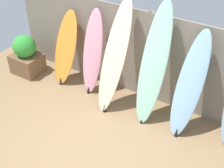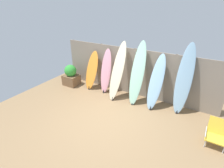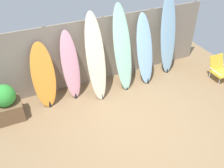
{
  "view_description": "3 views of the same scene",
  "coord_description": "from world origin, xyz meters",
  "px_view_note": "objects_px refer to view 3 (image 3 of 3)",
  "views": [
    {
      "loc": [
        2.12,
        -2.64,
        3.93
      ],
      "look_at": [
        -0.07,
        0.87,
        0.94
      ],
      "focal_mm": 50.0,
      "sensor_mm": 36.0,
      "label": 1
    },
    {
      "loc": [
        2.39,
        -3.66,
        3.38
      ],
      "look_at": [
        -0.01,
        0.41,
        1.07
      ],
      "focal_mm": 28.0,
      "sensor_mm": 36.0,
      "label": 2
    },
    {
      "loc": [
        -2.25,
        -3.48,
        4.03
      ],
      "look_at": [
        -0.36,
        0.64,
        0.77
      ],
      "focal_mm": 40.0,
      "sensor_mm": 36.0,
      "label": 3
    }
  ],
  "objects_px": {
    "surfboard_skyblue_4": "(145,50)",
    "planter_box": "(6,104)",
    "beach_chair": "(219,68)",
    "surfboard_orange_0": "(43,76)",
    "surfboard_skyblue_5": "(168,35)",
    "surfboard_cream_2": "(96,58)",
    "surfboard_seafoam_3": "(123,49)",
    "surfboard_pink_1": "(71,66)"
  },
  "relations": [
    {
      "from": "surfboard_skyblue_4",
      "to": "planter_box",
      "type": "xyz_separation_m",
      "value": [
        -3.64,
        -0.16,
        -0.48
      ]
    },
    {
      "from": "beach_chair",
      "to": "surfboard_orange_0",
      "type": "bearing_deg",
      "value": -178.32
    },
    {
      "from": "surfboard_orange_0",
      "to": "surfboard_skyblue_5",
      "type": "bearing_deg",
      "value": 0.82
    },
    {
      "from": "surfboard_cream_2",
      "to": "surfboard_seafoam_3",
      "type": "xyz_separation_m",
      "value": [
        0.75,
        0.05,
        0.05
      ]
    },
    {
      "from": "surfboard_orange_0",
      "to": "surfboard_seafoam_3",
      "type": "xyz_separation_m",
      "value": [
        2.03,
        -0.1,
        0.32
      ]
    },
    {
      "from": "surfboard_seafoam_3",
      "to": "beach_chair",
      "type": "height_order",
      "value": "surfboard_seafoam_3"
    },
    {
      "from": "surfboard_skyblue_4",
      "to": "surfboard_skyblue_5",
      "type": "distance_m",
      "value": 0.85
    },
    {
      "from": "surfboard_orange_0",
      "to": "beach_chair",
      "type": "height_order",
      "value": "surfboard_orange_0"
    },
    {
      "from": "surfboard_pink_1",
      "to": "surfboard_skyblue_4",
      "type": "bearing_deg",
      "value": -2.98
    },
    {
      "from": "surfboard_skyblue_5",
      "to": "surfboard_skyblue_4",
      "type": "bearing_deg",
      "value": -170.17
    },
    {
      "from": "surfboard_pink_1",
      "to": "planter_box",
      "type": "height_order",
      "value": "surfboard_pink_1"
    },
    {
      "from": "surfboard_orange_0",
      "to": "surfboard_cream_2",
      "type": "height_order",
      "value": "surfboard_cream_2"
    },
    {
      "from": "surfboard_seafoam_3",
      "to": "planter_box",
      "type": "xyz_separation_m",
      "value": [
        -2.97,
        -0.16,
        -0.65
      ]
    },
    {
      "from": "beach_chair",
      "to": "planter_box",
      "type": "relative_size",
      "value": 0.72
    },
    {
      "from": "surfboard_skyblue_4",
      "to": "planter_box",
      "type": "bearing_deg",
      "value": -177.43
    },
    {
      "from": "planter_box",
      "to": "surfboard_seafoam_3",
      "type": "bearing_deg",
      "value": 3.02
    },
    {
      "from": "surfboard_cream_2",
      "to": "beach_chair",
      "type": "distance_m",
      "value": 3.52
    },
    {
      "from": "surfboard_seafoam_3",
      "to": "beach_chair",
      "type": "bearing_deg",
      "value": -18.79
    },
    {
      "from": "planter_box",
      "to": "surfboard_pink_1",
      "type": "bearing_deg",
      "value": 9.42
    },
    {
      "from": "surfboard_skyblue_5",
      "to": "surfboard_orange_0",
      "type": "bearing_deg",
      "value": -179.18
    },
    {
      "from": "surfboard_pink_1",
      "to": "planter_box",
      "type": "distance_m",
      "value": 1.69
    },
    {
      "from": "surfboard_orange_0",
      "to": "surfboard_seafoam_3",
      "type": "bearing_deg",
      "value": -2.74
    },
    {
      "from": "surfboard_cream_2",
      "to": "beach_chair",
      "type": "xyz_separation_m",
      "value": [
        3.35,
        -0.83,
        -0.69
      ]
    },
    {
      "from": "surfboard_cream_2",
      "to": "surfboard_skyblue_4",
      "type": "relative_size",
      "value": 1.13
    },
    {
      "from": "surfboard_pink_1",
      "to": "beach_chair",
      "type": "bearing_deg",
      "value": -14.15
    },
    {
      "from": "surfboard_pink_1",
      "to": "planter_box",
      "type": "relative_size",
      "value": 1.9
    },
    {
      "from": "surfboard_cream_2",
      "to": "surfboard_skyblue_4",
      "type": "height_order",
      "value": "surfboard_cream_2"
    },
    {
      "from": "surfboard_pink_1",
      "to": "planter_box",
      "type": "bearing_deg",
      "value": -170.58
    },
    {
      "from": "surfboard_orange_0",
      "to": "surfboard_skyblue_4",
      "type": "xyz_separation_m",
      "value": [
        2.7,
        -0.09,
        0.15
      ]
    },
    {
      "from": "planter_box",
      "to": "beach_chair",
      "type": "bearing_deg",
      "value": -7.45
    },
    {
      "from": "surfboard_skyblue_5",
      "to": "beach_chair",
      "type": "height_order",
      "value": "surfboard_skyblue_5"
    },
    {
      "from": "surfboard_orange_0",
      "to": "surfboard_cream_2",
      "type": "xyz_separation_m",
      "value": [
        1.28,
        -0.15,
        0.27
      ]
    },
    {
      "from": "surfboard_seafoam_3",
      "to": "beach_chair",
      "type": "xyz_separation_m",
      "value": [
        2.6,
        -0.88,
        -0.75
      ]
    },
    {
      "from": "surfboard_pink_1",
      "to": "surfboard_skyblue_5",
      "type": "relative_size",
      "value": 0.76
    },
    {
      "from": "surfboard_orange_0",
      "to": "surfboard_skyblue_4",
      "type": "relative_size",
      "value": 0.84
    },
    {
      "from": "surfboard_orange_0",
      "to": "beach_chair",
      "type": "bearing_deg",
      "value": -11.97
    },
    {
      "from": "surfboard_orange_0",
      "to": "surfboard_seafoam_3",
      "type": "relative_size",
      "value": 0.71
    },
    {
      "from": "surfboard_pink_1",
      "to": "surfboard_seafoam_3",
      "type": "distance_m",
      "value": 1.37
    },
    {
      "from": "surfboard_seafoam_3",
      "to": "surfboard_skyblue_4",
      "type": "height_order",
      "value": "surfboard_seafoam_3"
    },
    {
      "from": "surfboard_pink_1",
      "to": "surfboard_seafoam_3",
      "type": "height_order",
      "value": "surfboard_seafoam_3"
    },
    {
      "from": "surfboard_seafoam_3",
      "to": "surfboard_skyblue_5",
      "type": "xyz_separation_m",
      "value": [
        1.48,
        0.15,
        0.04
      ]
    },
    {
      "from": "surfboard_skyblue_5",
      "to": "planter_box",
      "type": "distance_m",
      "value": 4.51
    }
  ]
}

